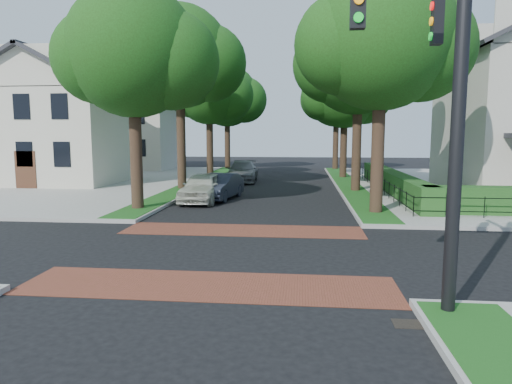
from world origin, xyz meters
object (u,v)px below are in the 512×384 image
traffic_signal (445,75)px  parked_car_front (203,187)px  parked_car_middle (220,186)px  parked_car_rear (242,172)px

traffic_signal → parked_car_front: size_ratio=1.71×
parked_car_middle → parked_car_rear: size_ratio=0.81×
parked_car_middle → parked_car_rear: (-0.00, 9.53, 0.06)m
traffic_signal → parked_car_middle: bearing=114.6°
traffic_signal → parked_car_rear: (-7.24, 25.31, -3.93)m
parked_car_middle → parked_car_front: bearing=-115.1°
traffic_signal → parked_car_rear: 26.61m
parked_car_front → parked_car_rear: size_ratio=0.87×
parked_car_rear → parked_car_front: bearing=-96.3°
traffic_signal → parked_car_rear: size_ratio=1.49×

